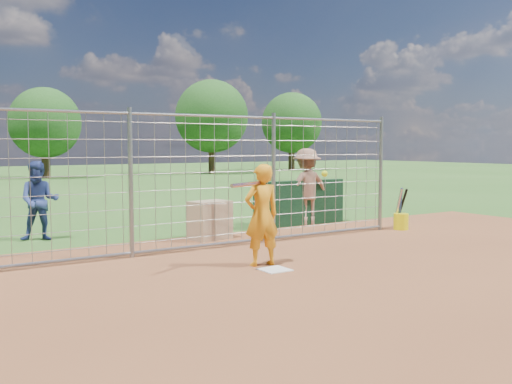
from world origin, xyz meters
TOP-DOWN VIEW (x-y plane):
  - ground at (0.00, 0.00)m, footprint 100.00×100.00m
  - infield_dirt at (0.00, -3.00)m, footprint 18.00×18.00m
  - home_plate at (0.00, -0.20)m, footprint 0.43×0.43m
  - dugout_wall at (3.40, 3.60)m, footprint 2.60×0.20m
  - batter at (0.03, 0.21)m, footprint 0.64×0.46m
  - bystander_a at (-2.43, 4.76)m, footprint 0.95×0.84m
  - bystander_c at (3.62, 3.62)m, footprint 1.27×0.81m
  - equipment_bin at (0.58, 2.98)m, footprint 0.89×0.69m
  - equipment_in_play at (-0.05, -0.04)m, footprint 1.76×0.56m
  - bucket_with_bats at (4.93, 1.76)m, footprint 0.34×0.39m
  - backstop_fence at (0.00, 2.00)m, footprint 9.08×0.08m
  - tree_line at (3.13, 28.13)m, footprint 44.66×6.72m

SIDE VIEW (x-z plane):
  - ground at x=0.00m, z-range 0.00..0.00m
  - infield_dirt at x=0.00m, z-range 0.01..0.01m
  - home_plate at x=0.00m, z-range 0.00..0.02m
  - bucket_with_bats at x=4.93m, z-range -0.24..0.73m
  - equipment_bin at x=0.58m, z-range 0.00..0.80m
  - dugout_wall at x=3.40m, z-range 0.00..1.10m
  - bystander_a at x=-2.43m, z-range 0.00..1.63m
  - batter at x=0.03m, z-range 0.00..1.65m
  - bystander_c at x=3.62m, z-range 0.00..1.88m
  - backstop_fence at x=0.00m, z-range -0.04..2.56m
  - equipment_in_play at x=-0.05m, z-range 1.27..1.50m
  - tree_line at x=3.13m, z-range 0.47..6.95m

